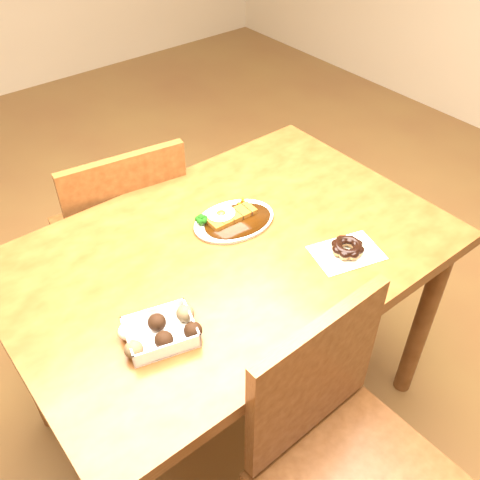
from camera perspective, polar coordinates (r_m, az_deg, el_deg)
ground at (r=2.03m, az=-0.89°, el=-16.88°), size 6.00×6.00×0.00m
table at (r=1.52m, az=-1.14°, el=-3.63°), size 1.20×0.80×0.75m
chair_far at (r=1.96m, az=-12.27°, el=0.54°), size 0.48×0.48×0.87m
chair_near at (r=1.41m, az=11.16°, el=-21.91°), size 0.43×0.43×0.87m
katsu_curry_plate at (r=1.53m, az=-0.82°, el=2.24°), size 0.26×0.20×0.05m
donut_box at (r=1.24m, az=-8.48°, el=-9.64°), size 0.19×0.16×0.04m
pon_de_ring at (r=1.45m, az=11.37°, el=-0.85°), size 0.21×0.17×0.03m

